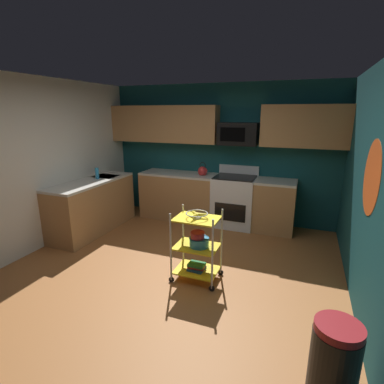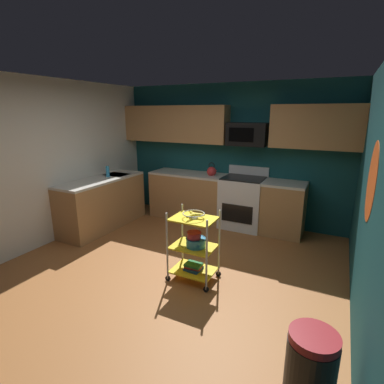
# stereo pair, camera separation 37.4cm
# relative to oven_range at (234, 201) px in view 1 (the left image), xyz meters

# --- Properties ---
(floor) EXTENTS (4.40, 4.80, 0.04)m
(floor) POSITION_rel_oven_range_xyz_m (-0.40, -2.10, -0.50)
(floor) COLOR #995B2D
(floor) RESTS_ON ground
(wall_back) EXTENTS (4.52, 0.06, 2.60)m
(wall_back) POSITION_rel_oven_range_xyz_m (-0.40, 0.33, 0.82)
(wall_back) COLOR #14474C
(wall_back) RESTS_ON ground
(wall_left) EXTENTS (0.06, 4.80, 2.60)m
(wall_left) POSITION_rel_oven_range_xyz_m (-2.63, -2.10, 0.82)
(wall_left) COLOR silver
(wall_left) RESTS_ON ground
(wall_right) EXTENTS (0.06, 4.80, 2.60)m
(wall_right) POSITION_rel_oven_range_xyz_m (1.83, -2.10, 0.82)
(wall_right) COLOR #14474C
(wall_right) RESTS_ON ground
(wall_flower_decal) EXTENTS (0.00, 0.77, 0.77)m
(wall_flower_decal) POSITION_rel_oven_range_xyz_m (1.80, -1.90, 0.97)
(wall_flower_decal) COLOR #E5591E
(counter_run) EXTENTS (3.68, 2.34, 0.92)m
(counter_run) POSITION_rel_oven_range_xyz_m (-1.11, -0.44, -0.01)
(counter_run) COLOR #B27F4C
(counter_run) RESTS_ON ground
(oven_range) EXTENTS (0.76, 0.65, 1.10)m
(oven_range) POSITION_rel_oven_range_xyz_m (0.00, 0.00, 0.00)
(oven_range) COLOR white
(oven_range) RESTS_ON ground
(upper_cabinets) EXTENTS (4.40, 0.33, 0.70)m
(upper_cabinets) POSITION_rel_oven_range_xyz_m (-0.48, 0.13, 1.37)
(upper_cabinets) COLOR #B27F4C
(microwave) EXTENTS (0.70, 0.39, 0.40)m
(microwave) POSITION_rel_oven_range_xyz_m (-0.00, 0.10, 1.22)
(microwave) COLOR black
(rolling_cart) EXTENTS (0.60, 0.42, 0.91)m
(rolling_cart) POSITION_rel_oven_range_xyz_m (0.00, -2.03, -0.03)
(rolling_cart) COLOR silver
(rolling_cart) RESTS_ON ground
(fruit_bowl) EXTENTS (0.27, 0.27, 0.07)m
(fruit_bowl) POSITION_rel_oven_range_xyz_m (0.00, -2.03, 0.40)
(fruit_bowl) COLOR silver
(fruit_bowl) RESTS_ON rolling_cart
(mixing_bowl_large) EXTENTS (0.25, 0.25, 0.11)m
(mixing_bowl_large) POSITION_rel_oven_range_xyz_m (0.04, -2.03, 0.04)
(mixing_bowl_large) COLOR #338CBF
(mixing_bowl_large) RESTS_ON rolling_cart
(mixing_bowl_small) EXTENTS (0.18, 0.18, 0.08)m
(mixing_bowl_small) POSITION_rel_oven_range_xyz_m (0.02, -2.05, 0.14)
(mixing_bowl_small) COLOR maroon
(mixing_bowl_small) RESTS_ON rolling_cart
(book_stack) EXTENTS (0.22, 0.20, 0.09)m
(book_stack) POSITION_rel_oven_range_xyz_m (0.00, -2.03, -0.31)
(book_stack) COLOR #1E4C8C
(book_stack) RESTS_ON rolling_cart
(kettle) EXTENTS (0.21, 0.18, 0.26)m
(kettle) POSITION_rel_oven_range_xyz_m (-0.63, -0.00, 0.52)
(kettle) COLOR red
(kettle) RESTS_ON counter_run
(dish_soap_bottle) EXTENTS (0.06, 0.06, 0.20)m
(dish_soap_bottle) POSITION_rel_oven_range_xyz_m (-2.29, -0.99, 0.54)
(dish_soap_bottle) COLOR #2D8CBF
(dish_soap_bottle) RESTS_ON counter_run
(trash_can) EXTENTS (0.34, 0.42, 0.66)m
(trash_can) POSITION_rel_oven_range_xyz_m (1.50, -3.24, -0.15)
(trash_can) COLOR black
(trash_can) RESTS_ON ground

